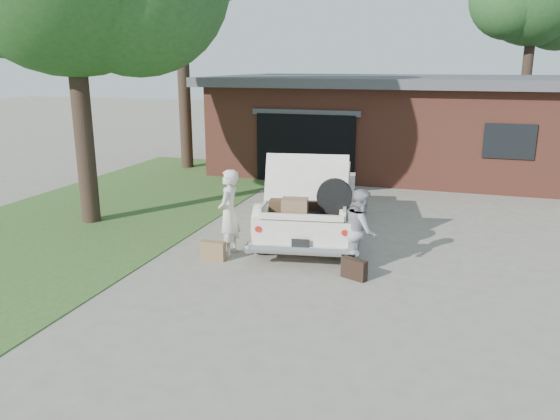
% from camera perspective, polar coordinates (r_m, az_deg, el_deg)
% --- Properties ---
extents(ground, '(90.00, 90.00, 0.00)m').
position_cam_1_polar(ground, '(9.95, -1.05, -6.99)').
color(ground, gray).
rests_on(ground, ground).
extents(grass_strip, '(6.00, 16.00, 0.02)m').
position_cam_1_polar(grass_strip, '(14.94, -17.59, -0.10)').
color(grass_strip, '#2D4C1E').
rests_on(grass_strip, ground).
extents(house, '(12.80, 7.80, 3.30)m').
position_cam_1_polar(house, '(20.41, 12.09, 8.93)').
color(house, brown).
rests_on(house, ground).
extents(sedan, '(2.71, 5.26, 2.01)m').
position_cam_1_polar(sedan, '(12.35, 3.41, 0.98)').
color(sedan, silver).
rests_on(sedan, ground).
extents(woman_left, '(0.46, 0.66, 1.74)m').
position_cam_1_polar(woman_left, '(10.85, -5.39, -0.32)').
color(woman_left, beige).
rests_on(woman_left, ground).
extents(woman_right, '(0.74, 0.87, 1.55)m').
position_cam_1_polar(woman_right, '(10.13, 8.43, -2.12)').
color(woman_right, gray).
rests_on(woman_right, ground).
extents(suitcase_left, '(0.49, 0.16, 0.38)m').
position_cam_1_polar(suitcase_left, '(10.79, -7.00, -4.24)').
color(suitcase_left, '#846243').
rests_on(suitcase_left, ground).
extents(suitcase_right, '(0.50, 0.33, 0.37)m').
position_cam_1_polar(suitcase_right, '(9.89, 7.75, -6.13)').
color(suitcase_right, black).
rests_on(suitcase_right, ground).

